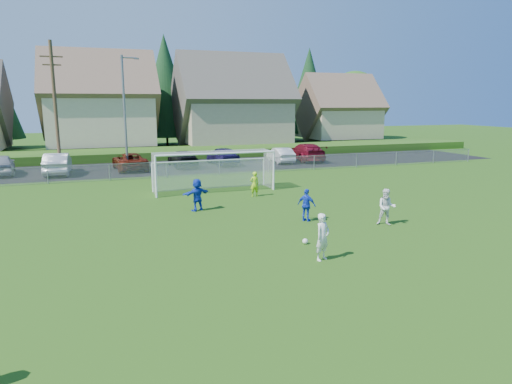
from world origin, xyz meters
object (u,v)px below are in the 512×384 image
goalkeeper (254,184)px  car_d (183,159)px  car_e (223,156)px  car_f (281,155)px  player_white_a (323,237)px  car_a (1,165)px  player_blue_a (307,205)px  car_b (58,164)px  car_c (130,161)px  soccer_ball (305,241)px  soccer_goal (213,165)px  player_white_b (386,207)px  player_blue_b (197,195)px  car_g (306,152)px

goalkeeper → car_d: 13.76m
car_e → car_f: size_ratio=1.12×
player_white_a → car_a: size_ratio=0.36×
player_blue_a → car_b: size_ratio=0.31×
car_c → player_white_a: bearing=95.7°
car_b → car_f: (18.85, 0.75, -0.13)m
soccer_ball → car_c: car_c is taller
car_a → car_e: car_a is taller
player_blue_a → soccer_goal: 9.08m
player_white_a → car_f: 26.49m
player_white_b → car_b: 25.82m
player_white_a → player_white_b: (4.88, 3.21, -0.01)m
goalkeeper → car_d: bearing=-85.0°
player_white_b → soccer_goal: soccer_goal is taller
car_c → car_d: bearing=176.8°
player_white_a → soccer_goal: 13.81m
player_blue_a → player_blue_b: 5.75m
goalkeeper → car_g: 17.33m
soccer_goal → player_white_b: bearing=-63.3°
car_d → car_f: car_d is taller
goalkeeper → car_a: car_a is taller
car_a → car_g: 25.64m
goalkeeper → car_g: (10.07, 14.10, 0.09)m
car_e → car_g: car_g is taller
soccer_ball → car_g: size_ratio=0.04×
car_a → car_d: car_a is taller
player_blue_a → car_e: car_e is taller
car_e → player_blue_a: bearing=81.8°
car_b → player_white_a: bearing=113.7°
car_f → soccer_goal: size_ratio=0.56×
player_white_a → player_blue_a: bearing=45.9°
car_a → car_g: bearing=173.3°
player_blue_b → car_f: bearing=-145.7°
player_blue_a → player_blue_b: player_blue_b is taller
goalkeeper → car_a: 20.97m
car_a → soccer_goal: bearing=133.2°
car_e → soccer_goal: (-3.74, -11.39, 0.83)m
player_white_a → soccer_ball: bearing=58.4°
car_e → car_g: 8.18m
player_white_a → player_blue_b: 9.16m
player_white_b → player_blue_b: player_white_b is taller
player_blue_b → car_f: size_ratio=0.40×
car_c → soccer_goal: soccer_goal is taller
car_d → car_g: bearing=-179.6°
player_white_b → goalkeeper: bearing=143.7°
car_a → soccer_goal: (13.72, -11.50, 0.83)m
player_white_b → car_b: player_white_b is taller
car_b → car_d: bearing=-175.2°
player_white_a → car_c: size_ratio=0.33×
car_c → car_f: 13.45m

